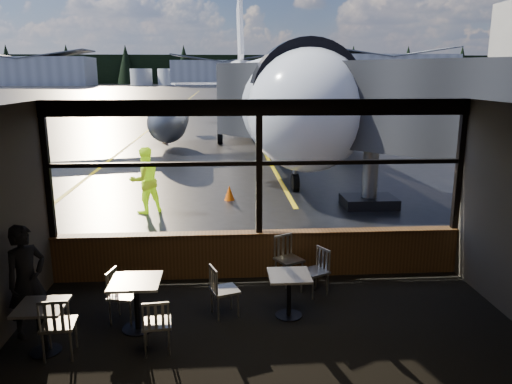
{
  "coord_description": "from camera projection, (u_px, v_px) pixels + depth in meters",
  "views": [
    {
      "loc": [
        -0.7,
        -9.34,
        3.95
      ],
      "look_at": [
        0.01,
        1.0,
        1.5
      ],
      "focal_mm": 35.0,
      "sensor_mm": 36.0,
      "label": 1
    }
  ],
  "objects": [
    {
      "name": "cafe_table_left",
      "position": [
        44.0,
        329.0,
        7.19
      ],
      "size": [
        0.67,
        0.67,
        0.74
      ],
      "primitive_type": null,
      "color": "#99938D",
      "rests_on": "carpet_floor"
    },
    {
      "name": "jet_bridge",
      "position": [
        364.0,
        122.0,
        15.01
      ],
      "size": [
        9.58,
        11.71,
        5.11
      ],
      "primitive_type": null,
      "color": "#2E2E31",
      "rests_on": "ground_plane"
    },
    {
      "name": "cone_nose",
      "position": [
        229.0,
        193.0,
        16.02
      ],
      "size": [
        0.34,
        0.34,
        0.47
      ],
      "primitive_type": "cone",
      "color": "#FF4008",
      "rests_on": "ground_plane"
    },
    {
      "name": "window_header",
      "position": [
        259.0,
        107.0,
        9.25
      ],
      "size": [
        8.0,
        0.18,
        0.3
      ],
      "primitive_type": "cube",
      "color": "black",
      "rests_on": "ground"
    },
    {
      "name": "window_transom",
      "position": [
        259.0,
        163.0,
        9.49
      ],
      "size": [
        8.0,
        0.1,
        0.08
      ],
      "primitive_type": "cube",
      "color": "black",
      "rests_on": "ground"
    },
    {
      "name": "ceiling",
      "position": [
        277.0,
        111.0,
        6.3
      ],
      "size": [
        8.0,
        6.0,
        0.04
      ],
      "primitive_type": "cube",
      "color": "#38332D",
      "rests_on": "ground"
    },
    {
      "name": "chair_mid_s",
      "position": [
        157.0,
        324.0,
        7.21
      ],
      "size": [
        0.52,
        0.52,
        0.86
      ],
      "primitive_type": null,
      "rotation": [
        0.0,
        0.0,
        0.11
      ],
      "color": "#AEAA9D",
      "rests_on": "carpet_floor"
    },
    {
      "name": "fuel_tank_a",
      "position": [
        141.0,
        77.0,
        184.02
      ],
      "size": [
        8.0,
        8.0,
        6.0
      ],
      "primitive_type": "cylinder",
      "color": "silver",
      "rests_on": "ground_plane"
    },
    {
      "name": "treeline",
      "position": [
        222.0,
        69.0,
        212.52
      ],
      "size": [
        360.0,
        3.0,
        12.0
      ],
      "primitive_type": "cube",
      "color": "black",
      "rests_on": "ground_plane"
    },
    {
      "name": "hangar_mid",
      "position": [
        223.0,
        71.0,
        188.48
      ],
      "size": [
        38.0,
        15.0,
        10.0
      ],
      "primitive_type": null,
      "color": "silver",
      "rests_on": "ground_plane"
    },
    {
      "name": "wall_back",
      "position": [
        318.0,
        371.0,
        3.79
      ],
      "size": [
        8.0,
        0.04,
        3.5
      ],
      "primitive_type": "cube",
      "color": "#474139",
      "rests_on": "ground"
    },
    {
      "name": "hangar_right",
      "position": [
        384.0,
        69.0,
        185.48
      ],
      "size": [
        50.0,
        20.0,
        12.0
      ],
      "primitive_type": null,
      "color": "silver",
      "rests_on": "ground_plane"
    },
    {
      "name": "mullion_centre",
      "position": [
        259.0,
        168.0,
        9.51
      ],
      "size": [
        0.12,
        0.12,
        2.6
      ],
      "primitive_type": "cube",
      "color": "black",
      "rests_on": "ground"
    },
    {
      "name": "cone_wing",
      "position": [
        165.0,
        139.0,
        29.45
      ],
      "size": [
        0.37,
        0.37,
        0.51
      ],
      "primitive_type": "cone",
      "color": "#F04E07",
      "rests_on": "ground_plane"
    },
    {
      "name": "ground_crew",
      "position": [
        145.0,
        180.0,
        14.43
      ],
      "size": [
        1.18,
        1.12,
        1.93
      ],
      "primitive_type": "imported",
      "rotation": [
        0.0,
        0.0,
        3.72
      ],
      "color": "#BFF219",
      "rests_on": "ground_plane"
    },
    {
      "name": "chair_mid_w",
      "position": [
        124.0,
        296.0,
        8.09
      ],
      "size": [
        0.57,
        0.57,
        0.89
      ],
      "primitive_type": null,
      "rotation": [
        0.0,
        0.0,
        -1.78
      ],
      "color": "beige",
      "rests_on": "carpet_floor"
    },
    {
      "name": "carpet_floor",
      "position": [
        275.0,
        358.0,
        7.11
      ],
      "size": [
        8.0,
        6.0,
        0.01
      ],
      "primitive_type": "cube",
      "color": "black",
      "rests_on": "ground"
    },
    {
      "name": "mullion_left",
      "position": [
        47.0,
        171.0,
        9.25
      ],
      "size": [
        0.12,
        0.12,
        2.6
      ],
      "primitive_type": "cube",
      "color": "black",
      "rests_on": "ground"
    },
    {
      "name": "fuel_tank_b",
      "position": [
        169.0,
        77.0,
        184.69
      ],
      "size": [
        8.0,
        8.0,
        6.0
      ],
      "primitive_type": "cylinder",
      "color": "silver",
      "rests_on": "ground_plane"
    },
    {
      "name": "cafe_table_mid",
      "position": [
        137.0,
        305.0,
        7.82
      ],
      "size": [
        0.76,
        0.76,
        0.84
      ],
      "primitive_type": null,
      "color": "#A8A49B",
      "rests_on": "carpet_floor"
    },
    {
      "name": "mullion_right",
      "position": [
        460.0,
        166.0,
        9.78
      ],
      "size": [
        0.12,
        0.12,
        2.6
      ],
      "primitive_type": "cube",
      "color": "black",
      "rests_on": "ground"
    },
    {
      "name": "fuel_tank_c",
      "position": [
        196.0,
        77.0,
        185.36
      ],
      "size": [
        8.0,
        8.0,
        6.0
      ],
      "primitive_type": "cylinder",
      "color": "silver",
      "rests_on": "ground_plane"
    },
    {
      "name": "hangar_left",
      "position": [
        27.0,
        70.0,
        178.82
      ],
      "size": [
        45.0,
        18.0,
        11.0
      ],
      "primitive_type": null,
      "color": "silver",
      "rests_on": "ground_plane"
    },
    {
      "name": "chair_left_s",
      "position": [
        59.0,
        325.0,
        7.08
      ],
      "size": [
        0.57,
        0.57,
        0.95
      ],
      "primitive_type": null,
      "rotation": [
        0.0,
        0.0,
        0.09
      ],
      "color": "beige",
      "rests_on": "carpet_floor"
    },
    {
      "name": "passenger",
      "position": [
        27.0,
        281.0,
        7.58
      ],
      "size": [
        0.73,
        0.77,
        1.77
      ],
      "primitive_type": "imported",
      "rotation": [
        0.0,
        0.0,
        0.93
      ],
      "color": "black",
      "rests_on": "carpet_floor"
    },
    {
      "name": "airliner",
      "position": [
        259.0,
        49.0,
        27.36
      ],
      "size": [
        30.08,
        35.68,
        10.62
      ],
      "primitive_type": null,
      "rotation": [
        0.0,
        0.0,
        0.03
      ],
      "color": "white",
      "rests_on": "ground_plane"
    },
    {
      "name": "ground_plane",
      "position": [
        224.0,
        90.0,
        126.53
      ],
      "size": [
        520.0,
        520.0,
        0.0
      ],
      "primitive_type": "plane",
      "color": "black",
      "rests_on": "ground"
    },
    {
      "name": "chair_near_w",
      "position": [
        225.0,
        291.0,
        8.28
      ],
      "size": [
        0.62,
        0.62,
        0.9
      ],
      "primitive_type": null,
      "rotation": [
        0.0,
        0.0,
        -1.24
      ],
      "color": "beige",
      "rests_on": "carpet_floor"
    },
    {
      "name": "chair_near_e",
      "position": [
        315.0,
        272.0,
        9.08
      ],
      "size": [
        0.65,
        0.65,
        0.88
      ],
      "primitive_type": null,
      "rotation": [
        0.0,
        0.0,
        2.06
      ],
      "color": "beige",
      "rests_on": "carpet_floor"
    },
    {
      "name": "cafe_table_near",
      "position": [
        289.0,
        295.0,
        8.26
      ],
      "size": [
        0.68,
        0.68,
        0.75
      ],
      "primitive_type": null,
      "color": "#ABA69D",
      "rests_on": "carpet_floor"
    },
    {
      "name": "window_sill",
      "position": [
        259.0,
        255.0,
        9.92
      ],
      "size": [
        8.0,
        0.28,
        0.9
      ],
      "primitive_type": "cube",
      "color": "#58361A",
      "rests_on": "ground"
    },
    {
      "name": "chair_near_n",
      "position": [
        289.0,
        260.0,
        9.56
      ],
      "size": [
        0.7,
        0.7,
        0.95
      ],
      "primitive_type": null,
      "rotation": [
        0.0,
        0.0,
        3.62
      ],
      "color": "#BBB6A9",
      "rests_on": "carpet_floor"
    }
  ]
}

